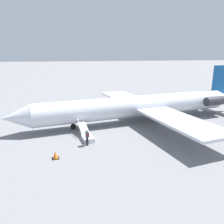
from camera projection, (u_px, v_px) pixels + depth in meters
ground_plane at (137, 121)px, 30.75m from camera, size 600.00×600.00×0.00m
airplane_main at (145, 105)px, 30.55m from camera, size 34.95×26.67×7.52m
boarding_stairs at (87, 136)px, 24.13m from camera, size 1.41×4.10×1.82m
passenger at (87, 136)px, 22.41m from camera, size 0.36×0.55×1.74m
traffic_cone_near_stairs at (55, 155)px, 19.69m from camera, size 0.63×0.63×0.70m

